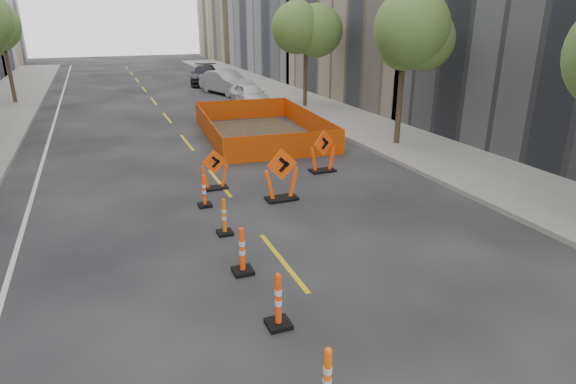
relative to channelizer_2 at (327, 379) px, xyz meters
name	(u,v)px	position (x,y,z in m)	size (l,w,h in m)	color
ground_plane	(372,373)	(1.01, 0.39, -0.53)	(140.00, 140.00, 0.00)	black
sidewalk_right	(408,143)	(10.01, 12.39, -0.46)	(4.00, 90.00, 0.15)	gray
tree_l_d	(2,30)	(-7.39, 30.39, 3.99)	(2.80, 2.80, 5.95)	#382B1E
tree_r_b	(405,37)	(9.41, 12.39, 3.99)	(2.80, 2.80, 5.95)	#382B1E
tree_r_c	(306,31)	(9.41, 22.39, 3.99)	(2.80, 2.80, 5.95)	#382B1E
channelizer_2	(327,379)	(0.00, 0.00, 0.00)	(0.42, 0.42, 1.07)	#FF5A0A
channelizer_3	(278,300)	(0.06, 2.11, 0.01)	(0.43, 0.43, 1.10)	#FF400A
channelizer_4	(242,250)	(0.01, 4.22, 0.02)	(0.43, 0.43, 1.10)	#FF420A
channelizer_5	(224,216)	(0.15, 6.33, -0.04)	(0.39, 0.39, 0.99)	#E65909
channelizer_6	(204,191)	(0.09, 8.44, -0.04)	(0.39, 0.39, 0.98)	#FA400A
chevron_sign_left	(214,169)	(0.74, 9.84, 0.14)	(0.89, 0.54, 1.34)	#EB4309
chevron_sign_center	(282,174)	(2.41, 8.12, 0.29)	(1.09, 0.66, 1.64)	#EE480A
chevron_sign_right	(323,151)	(4.82, 10.25, 0.24)	(1.03, 0.62, 1.54)	#FF460A
safety_fence	(260,125)	(4.49, 16.39, -0.01)	(4.94, 8.41, 1.05)	#FC450D
parked_car_near	(250,94)	(6.56, 24.62, 0.16)	(1.63, 4.05, 1.38)	white
parked_car_mid	(226,82)	(6.39, 29.75, 0.29)	(1.75, 5.01, 1.65)	#A2A3A7
parked_car_far	(205,75)	(6.07, 35.51, 0.24)	(2.16, 5.32, 1.54)	black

